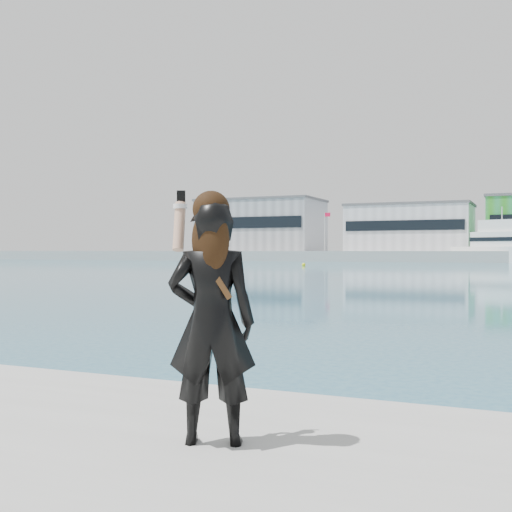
{
  "coord_description": "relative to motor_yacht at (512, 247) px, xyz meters",
  "views": [
    {
      "loc": [
        1.6,
        -4.19,
        2.02
      ],
      "look_at": [
        -0.28,
        0.11,
        1.98
      ],
      "focal_mm": 45.0,
      "sensor_mm": 36.0,
      "label": 1
    }
  ],
  "objects": [
    {
      "name": "warehouse_grey_left",
      "position": [
        -52.72,
        15.03,
        5.05
      ],
      "size": [
        26.52,
        16.36,
        11.5
      ],
      "color": "gray",
      "rests_on": "far_quay"
    },
    {
      "name": "warehouse_white",
      "position": [
        -19.72,
        15.03,
        4.05
      ],
      "size": [
        24.48,
        15.35,
        9.5
      ],
      "color": "silver",
      "rests_on": "far_quay"
    },
    {
      "name": "flagpole_left",
      "position": [
        -35.63,
        8.05,
        3.83
      ],
      "size": [
        1.28,
        0.16,
        8.0
      ],
      "color": "silver",
      "rests_on": "far_quay"
    },
    {
      "name": "motor_yacht",
      "position": [
        0.0,
        0.0,
        0.0
      ],
      "size": [
        21.31,
        12.78,
        9.63
      ],
      "rotation": [
        0.0,
        0.0,
        -0.37
      ],
      "color": "white",
      "rests_on": "ground"
    },
    {
      "name": "buoy_far",
      "position": [
        -24.63,
        -36.2,
        -2.71
      ],
      "size": [
        0.5,
        0.5,
        0.5
      ],
      "primitive_type": "sphere",
      "color": "#FFFE0D",
      "rests_on": "ground"
    },
    {
      "name": "woman",
      "position": [
        2.0,
        -113.55,
        -1.09
      ],
      "size": [
        0.66,
        0.55,
        1.62
      ],
      "rotation": [
        0.0,
        0.0,
        3.52
      ],
      "color": "black",
      "rests_on": "near_quay"
    }
  ]
}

